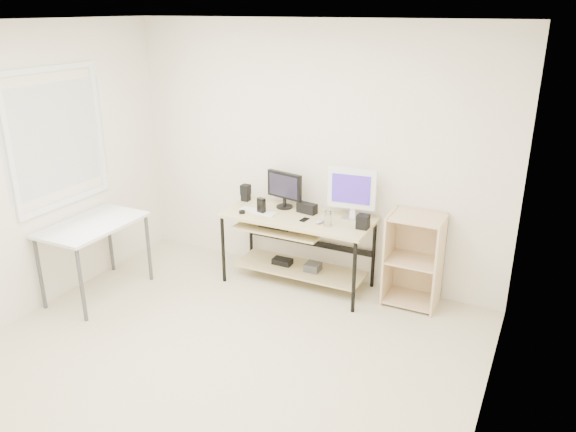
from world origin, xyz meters
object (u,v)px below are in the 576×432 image
(side_table, at_px, (93,231))
(audio_controller, at_px, (261,206))
(desk, at_px, (296,235))
(black_monitor, at_px, (284,188))
(white_imac, at_px, (352,190))
(shelf_unit, at_px, (415,259))

(side_table, distance_m, audio_controller, 1.64)
(desk, bearing_deg, audio_controller, -163.46)
(desk, bearing_deg, black_monitor, 142.71)
(black_monitor, height_order, audio_controller, black_monitor)
(white_imac, bearing_deg, side_table, -156.46)
(desk, height_order, shelf_unit, shelf_unit)
(desk, xyz_separation_m, side_table, (-1.65, -1.06, 0.13))
(desk, distance_m, white_imac, 0.74)
(shelf_unit, relative_size, white_imac, 1.78)
(desk, bearing_deg, white_imac, 17.35)
(black_monitor, relative_size, white_imac, 0.81)
(desk, distance_m, shelf_unit, 1.19)
(desk, height_order, audio_controller, audio_controller)
(black_monitor, xyz_separation_m, white_imac, (0.72, 0.01, 0.08))
(shelf_unit, distance_m, black_monitor, 1.47)
(black_monitor, bearing_deg, audio_controller, -105.08)
(side_table, distance_m, white_imac, 2.52)
(side_table, xyz_separation_m, black_monitor, (1.45, 1.22, 0.30))
(shelf_unit, distance_m, audio_controller, 1.58)
(side_table, height_order, white_imac, white_imac)
(white_imac, xyz_separation_m, audio_controller, (-0.85, -0.26, -0.21))
(side_table, bearing_deg, black_monitor, 39.95)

